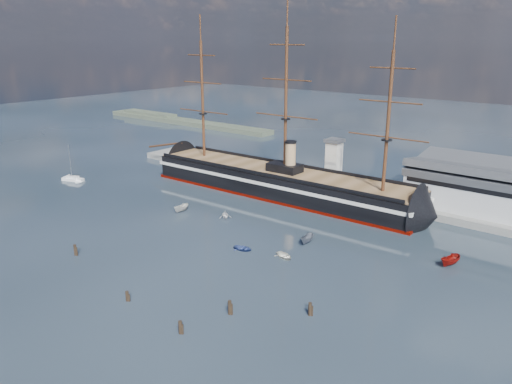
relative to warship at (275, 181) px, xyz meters
The scene contains 17 objects.
ground 22.78m from the warship, 63.13° to the right, with size 600.00×600.00×0.00m, color black.
quay 26.03m from the warship, 38.48° to the left, with size 180.00×18.00×2.00m, color slate.
quay_tower 19.34m from the warship, 44.71° to the left, with size 5.00×5.00×15.00m.
shoreline 149.33m from the warship, 149.85° to the left, with size 120.00×10.00×4.00m.
warship is the anchor object (origin of this frame).
sailboat 69.82m from the warship, 153.32° to the right, with size 8.08×4.67×12.42m.
motorboat_a 31.94m from the warship, 108.65° to the right, with size 6.26×2.30×2.50m, color beige.
motorboat_b 44.59m from the warship, 62.66° to the right, with size 2.83×1.13×1.32m, color #35498B.
motorboat_c 40.23m from the warship, 42.17° to the right, with size 6.30×2.31×2.52m, color slate.
motorboat_d 26.65m from the warship, 83.63° to the right, with size 6.14×2.66×2.25m, color white.
motorboat_e 47.85m from the warship, 50.69° to the right, with size 2.97×1.19×1.38m, color silver.
motorboat_f 63.01m from the warship, 16.73° to the right, with size 6.92×2.54×2.77m, color maroon.
piling_near_left 65.55m from the warship, 96.23° to the right, with size 0.64×0.64×3.26m, color black.
piling_near_mid 73.01m from the warship, 75.23° to the right, with size 0.64×0.64×2.66m, color black.
piling_near_right 72.13m from the warship, 59.58° to the right, with size 0.64×0.64×3.37m, color black.
piling_far_right 71.85m from the warship, 48.35° to the right, with size 0.64×0.64×3.18m, color black.
piling_extra 79.51m from the warship, 64.54° to the right, with size 0.64×0.64×3.03m, color black.
Camera 1 is at (78.46, -59.75, 46.53)m, focal length 35.00 mm.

